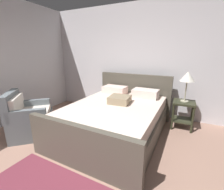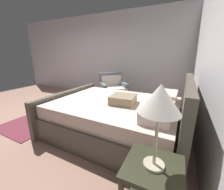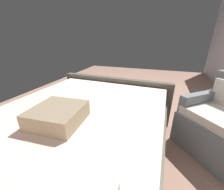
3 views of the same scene
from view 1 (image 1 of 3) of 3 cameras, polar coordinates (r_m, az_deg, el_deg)
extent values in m
cube|color=silver|center=(4.12, 9.22, 12.37)|extent=(4.93, 0.12, 2.78)
cube|color=#534D42|center=(3.15, 1.03, -10.93)|extent=(1.79, 2.20, 0.40)
cube|color=#534D42|center=(4.00, 8.16, 0.02)|extent=(1.83, 0.17, 1.09)
cube|color=#534D42|center=(2.27, -12.26, -18.71)|extent=(1.83, 0.17, 0.69)
cube|color=beige|center=(3.03, 1.06, -5.67)|extent=(1.71, 2.14, 0.22)
cube|color=#F6D3C7|center=(3.80, 1.14, 1.95)|extent=(0.57, 0.38, 0.18)
cube|color=silver|center=(3.55, 12.34, 0.57)|extent=(0.57, 0.38, 0.18)
cube|color=gray|center=(3.09, 2.87, -1.68)|extent=(0.43, 0.43, 0.14)
cube|color=#2D2F1E|center=(3.60, 25.33, -2.53)|extent=(0.44, 0.44, 0.04)
cube|color=#2D2F1E|center=(3.73, 24.62, -8.38)|extent=(0.40, 0.40, 0.02)
cylinder|color=#2D2F1E|center=(3.52, 21.64, -7.72)|extent=(0.04, 0.04, 0.56)
cylinder|color=#2D2F1E|center=(3.53, 27.84, -8.40)|extent=(0.04, 0.04, 0.56)
cylinder|color=#2D2F1E|center=(3.87, 22.03, -5.63)|extent=(0.04, 0.04, 0.56)
cylinder|color=#2D2F1E|center=(3.88, 27.64, -6.26)|extent=(0.04, 0.04, 0.56)
cylinder|color=#B7B293|center=(3.59, 25.39, -2.08)|extent=(0.16, 0.16, 0.02)
cylinder|color=#B7B293|center=(3.54, 25.79, 1.30)|extent=(0.02, 0.02, 0.42)
cone|color=white|center=(3.48, 26.39, 6.21)|extent=(0.29, 0.29, 0.20)
cube|color=slate|center=(3.50, -27.47, -9.82)|extent=(1.02, 1.02, 0.42)
cube|color=silver|center=(3.40, -28.02, -5.84)|extent=(0.93, 0.93, 0.10)
cube|color=slate|center=(3.43, -33.47, -3.11)|extent=(0.56, 0.62, 0.48)
cube|color=silver|center=(3.41, -31.98, -3.40)|extent=(0.47, 0.53, 0.36)
cube|color=slate|center=(3.10, -29.29, -6.83)|extent=(0.56, 0.50, 0.22)
cube|color=slate|center=(3.67, -27.19, -3.25)|extent=(0.56, 0.50, 0.22)
camera|label=2|loc=(3.69, 41.62, 8.72)|focal=22.39mm
camera|label=3|loc=(4.02, -2.79, 11.02)|focal=22.26mm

